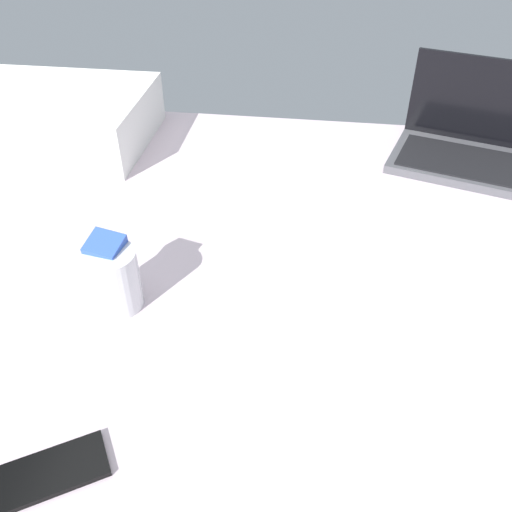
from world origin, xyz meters
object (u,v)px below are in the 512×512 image
Objects in this scene: snack_cup at (112,277)px; pillow at (46,117)px; cell_phone at (51,472)px; laptop at (467,144)px.

pillow is at bearing 123.40° from snack_cup.
cell_phone is 98.92cm from pillow.
laptop is at bearing 42.26° from snack_cup.
laptop reaches higher than cell_phone.
snack_cup is at bearing 152.24° from cell_phone.
snack_cup is 0.94× the size of cell_phone.
laptop is 114.09cm from cell_phone.
pillow is (-38.33, 58.14, 0.54)cm from snack_cup.
snack_cup is 32.42cm from cell_phone.
cell_phone is (2.27, -31.86, -5.56)cm from snack_cup.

